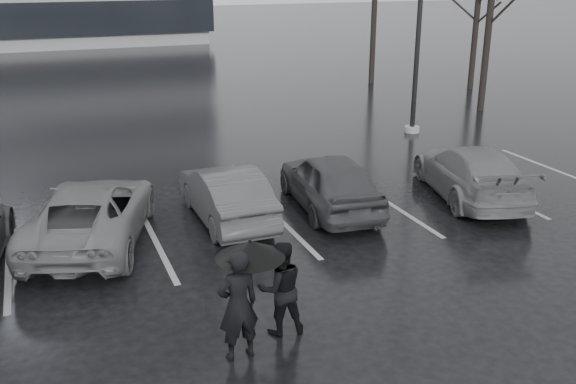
# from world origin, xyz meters

# --- Properties ---
(ground) EXTENTS (160.00, 160.00, 0.00)m
(ground) POSITION_xyz_m (0.00, 0.00, 0.00)
(ground) COLOR black
(ground) RESTS_ON ground
(car_main) EXTENTS (1.96, 4.04, 1.33)m
(car_main) POSITION_xyz_m (1.93, 2.47, 0.66)
(car_main) COLOR black
(car_main) RESTS_ON ground
(car_west_a) EXTENTS (1.31, 3.71, 1.22)m
(car_west_a) POSITION_xyz_m (-0.49, 2.67, 0.61)
(car_west_a) COLOR #2A2B2D
(car_west_a) RESTS_ON ground
(car_west_b) EXTENTS (3.37, 4.91, 1.25)m
(car_west_b) POSITION_xyz_m (-3.37, 2.56, 0.62)
(car_west_b) COLOR #505052
(car_west_b) RESTS_ON ground
(car_east) EXTENTS (2.83, 4.65, 1.26)m
(car_east) POSITION_xyz_m (5.44, 1.94, 0.63)
(car_east) COLOR #505052
(car_east) RESTS_ON ground
(pedestrian_left) EXTENTS (0.65, 0.47, 1.68)m
(pedestrian_left) POSITION_xyz_m (-1.85, -2.49, 0.84)
(pedestrian_left) COLOR black
(pedestrian_left) RESTS_ON ground
(pedestrian_right) EXTENTS (0.78, 0.64, 1.50)m
(pedestrian_right) POSITION_xyz_m (-1.05, -2.09, 0.75)
(pedestrian_right) COLOR black
(pedestrian_right) RESTS_ON ground
(umbrella) EXTENTS (1.01, 1.01, 1.70)m
(umbrella) POSITION_xyz_m (-1.57, -2.25, 1.55)
(umbrella) COLOR black
(umbrella) RESTS_ON ground
(lamp_post) EXTENTS (0.50, 0.50, 9.14)m
(lamp_post) POSITION_xyz_m (7.62, 7.97, 4.19)
(lamp_post) COLOR gray
(lamp_post) RESTS_ON ground
(stall_stripes) EXTENTS (19.72, 5.00, 0.00)m
(stall_stripes) POSITION_xyz_m (-0.80, 2.50, 0.00)
(stall_stripes) COLOR #949496
(stall_stripes) RESTS_ON ground
(tree_east) EXTENTS (0.26, 0.26, 8.00)m
(tree_east) POSITION_xyz_m (12.00, 10.00, 4.00)
(tree_east) COLOR black
(tree_east) RESTS_ON ground
(tree_ne) EXTENTS (0.26, 0.26, 7.00)m
(tree_ne) POSITION_xyz_m (14.50, 14.00, 3.50)
(tree_ne) COLOR black
(tree_ne) RESTS_ON ground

